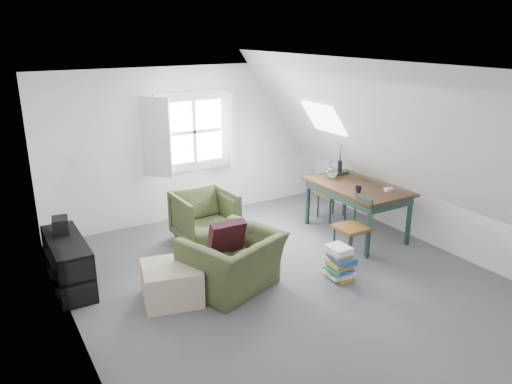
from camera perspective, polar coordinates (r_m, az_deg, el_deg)
floor at (r=6.46m, az=3.26°, el=-10.04°), size 5.50×5.50×0.00m
ceiling at (r=5.72m, az=3.72°, el=12.61°), size 5.50×5.50×0.00m
wall_back at (r=8.32m, az=-7.16°, el=5.54°), size 5.00×0.00×5.00m
wall_front at (r=4.16m, az=25.32°, el=-9.42°), size 5.00×0.00×5.00m
wall_left at (r=5.10m, az=-20.65°, el=-3.77°), size 0.00×5.50×5.50m
wall_right at (r=7.61m, az=19.36°, el=3.45°), size 0.00×5.50×5.50m
slope_left at (r=5.15m, az=-10.92°, el=3.49°), size 3.19×5.50×4.48m
slope_right at (r=6.81m, az=14.55°, el=6.79°), size 3.19×5.50×4.48m
dormer_window at (r=8.21m, az=-7.00°, el=6.81°), size 1.71×0.35×1.30m
skylight at (r=7.77m, az=7.77°, el=8.34°), size 0.35×0.75×0.47m
armchair_near at (r=6.29m, az=-2.65°, el=-10.87°), size 1.35×1.27×0.70m
armchair_far at (r=7.62m, az=-5.78°, el=-5.52°), size 0.85×0.87×0.77m
throw_pillow at (r=6.14m, az=-3.39°, el=-5.20°), size 0.45×0.27×0.46m
ottoman at (r=6.02m, az=-9.61°, el=-10.20°), size 0.79×0.79×0.44m
dining_table at (r=7.75m, az=11.47°, el=0.08°), size 0.96×1.59×0.80m
demijohn at (r=7.92m, az=8.60°, el=2.28°), size 0.20×0.20×0.28m
vase_twigs at (r=8.14m, az=9.54°, el=2.82°), size 0.08×0.08×0.60m
cup at (r=7.34m, az=11.60°, el=-0.08°), size 0.13×0.13×0.09m
paper_box at (r=7.54m, az=14.92°, el=0.30°), size 0.13×0.09×0.04m
dining_chair_far at (r=8.36m, az=8.85°, el=-0.22°), size 0.40×0.40×0.85m
dining_chair_near at (r=7.04m, az=11.10°, el=-3.86°), size 0.41×0.41×0.87m
media_shelf at (r=6.59m, az=-20.57°, el=-7.95°), size 0.41×1.22×0.62m
electronics_box at (r=6.69m, az=-21.44°, el=-3.61°), size 0.23×0.29×0.21m
magazine_stack at (r=6.49m, az=9.55°, el=-7.95°), size 0.33×0.39×0.44m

